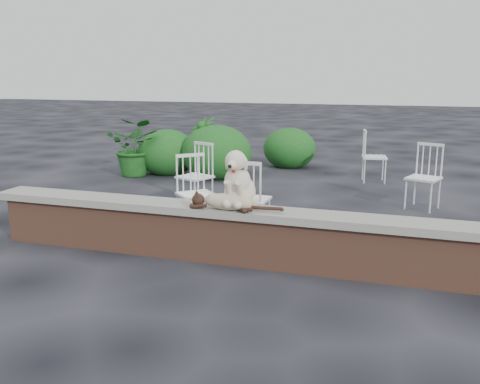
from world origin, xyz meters
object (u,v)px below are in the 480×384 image
(chair_c, at_px, (250,198))
(chair_e, at_px, (375,156))
(potted_plant_b, at_px, (203,146))
(chair_a, at_px, (196,193))
(dog, at_px, (240,178))
(potted_plant_a, at_px, (136,147))
(cat, at_px, (228,201))
(chair_b, at_px, (195,176))
(chair_d, at_px, (424,177))

(chair_c, xyz_separation_m, chair_e, (1.19, 3.81, 0.00))
(potted_plant_b, bearing_deg, chair_c, -59.96)
(chair_a, bearing_deg, potted_plant_b, 66.96)
(dog, distance_m, potted_plant_a, 5.12)
(cat, relative_size, chair_b, 1.19)
(chair_a, xyz_separation_m, chair_b, (-0.47, 1.06, 0.00))
(chair_b, xyz_separation_m, chair_e, (2.36, 2.72, 0.00))
(chair_c, bearing_deg, chair_d, -133.26)
(chair_c, distance_m, potted_plant_b, 4.05)
(chair_c, height_order, potted_plant_a, potted_plant_a)
(chair_c, bearing_deg, chair_e, -105.87)
(chair_c, xyz_separation_m, potted_plant_a, (-3.20, 3.01, 0.09))
(chair_a, xyz_separation_m, potted_plant_a, (-2.48, 2.97, 0.09))
(dog, height_order, chair_a, dog)
(cat, distance_m, chair_e, 4.95)
(potted_plant_a, distance_m, potted_plant_b, 1.27)
(dog, relative_size, cat, 0.55)
(chair_d, xyz_separation_m, potted_plant_a, (-5.19, 0.99, 0.09))
(cat, bearing_deg, potted_plant_a, 130.73)
(chair_e, relative_size, chair_d, 1.00)
(chair_e, xyz_separation_m, potted_plant_a, (-4.38, -0.81, 0.09))
(cat, relative_size, chair_c, 1.19)
(cat, xyz_separation_m, chair_b, (-1.24, 2.10, -0.20))
(dog, xyz_separation_m, chair_c, (-0.15, 0.85, -0.42))
(chair_a, relative_size, chair_b, 1.00)
(dog, relative_size, chair_e, 0.65)
(dog, relative_size, potted_plant_a, 0.55)
(chair_e, relative_size, potted_plant_b, 0.84)
(chair_a, height_order, chair_d, same)
(cat, bearing_deg, chair_c, 95.34)
(dog, height_order, chair_b, dog)
(potted_plant_a, bearing_deg, potted_plant_b, 23.14)
(chair_e, bearing_deg, potted_plant_b, 85.71)
(cat, xyz_separation_m, chair_e, (1.12, 4.82, -0.20))
(dog, relative_size, chair_d, 0.65)
(dog, bearing_deg, potted_plant_b, 118.10)
(chair_e, relative_size, potted_plant_a, 0.85)
(chair_d, bearing_deg, potted_plant_b, -179.87)
(dog, xyz_separation_m, potted_plant_a, (-3.34, 3.86, -0.33))
(chair_b, xyz_separation_m, chair_d, (3.17, 0.92, 0.00))
(potted_plant_a, xyz_separation_m, potted_plant_b, (1.17, 0.50, 0.00))
(chair_b, height_order, potted_plant_a, potted_plant_a)
(chair_b, bearing_deg, chair_c, -19.44)
(dog, distance_m, chair_b, 2.39)
(chair_d, relative_size, potted_plant_b, 0.84)
(cat, bearing_deg, dog, 63.53)
(chair_a, distance_m, chair_c, 0.71)
(dog, relative_size, potted_plant_b, 0.55)
(dog, xyz_separation_m, chair_b, (-1.32, 1.95, -0.42))
(cat, xyz_separation_m, potted_plant_b, (-2.09, 4.51, -0.11))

